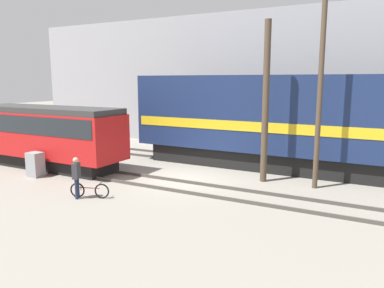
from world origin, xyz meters
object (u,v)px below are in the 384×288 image
Objects in this scene: utility_pole_left at (266,103)px; bicycle at (90,190)px; person at (76,174)px; utility_pole_center at (320,87)px; streetcar at (47,133)px; freight_locomotive at (333,124)px; signal_box at (35,165)px.

bicycle is at bearing -133.04° from utility_pole_left.
utility_pole_center is at bearing 36.77° from person.
utility_pole_left is at bearing 46.96° from bicycle.
streetcar is at bearing -168.61° from utility_pole_center.
streetcar reaches higher than bicycle.
freight_locomotive is at bearing 84.44° from utility_pole_center.
freight_locomotive is 13.52× the size of bicycle.
utility_pole_left is at bearing 13.69° from streetcar.
freight_locomotive reaches higher than streetcar.
bicycle is 0.21× the size of utility_pole_left.
bicycle is 10.45m from utility_pole_center.
signal_box is (-12.73, -7.17, -1.98)m from freight_locomotive.
signal_box is at bearing -57.66° from streetcar.
bicycle is 0.18× the size of utility_pole_center.
freight_locomotive reaches higher than signal_box.
utility_pole_center is at bearing -95.56° from freight_locomotive.
streetcar is 5.95× the size of bicycle.
bicycle is 0.86m from person.
person is 8.75m from utility_pole_left.
utility_pole_left reaches higher than bicycle.
streetcar is 11.67m from utility_pole_left.
person reaches higher than bicycle.
bicycle is 0.92× the size of person.
signal_box is at bearing -150.61° from freight_locomotive.
utility_pole_center is at bearing 19.61° from signal_box.
bicycle is at bearing 37.77° from person.
signal_box is at bearing -156.32° from utility_pole_left.
utility_pole_left is (5.75, 6.05, 2.64)m from person.
utility_pole_center is at bearing 0.00° from utility_pole_left.
utility_pole_center is (13.55, 2.73, 2.51)m from streetcar.
utility_pole_center is (7.71, 5.75, 4.08)m from bicycle.
freight_locomotive is at bearing 46.76° from bicycle.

